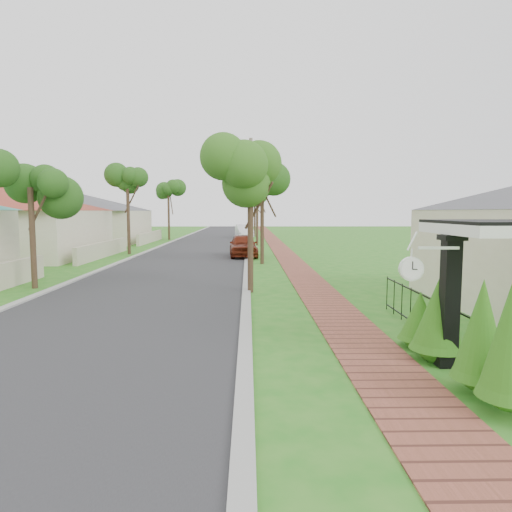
% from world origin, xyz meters
% --- Properties ---
extents(ground, '(160.00, 160.00, 0.00)m').
position_xyz_m(ground, '(0.00, 0.00, 0.00)').
color(ground, '#26771C').
rests_on(ground, ground).
extents(road, '(7.00, 120.00, 0.02)m').
position_xyz_m(road, '(-3.00, 20.00, 0.00)').
color(road, '#28282B').
rests_on(road, ground).
extents(kerb_right, '(0.30, 120.00, 0.10)m').
position_xyz_m(kerb_right, '(0.65, 20.00, 0.00)').
color(kerb_right, '#9E9E99').
rests_on(kerb_right, ground).
extents(kerb_left, '(0.30, 120.00, 0.10)m').
position_xyz_m(kerb_left, '(-6.65, 20.00, 0.00)').
color(kerb_left, '#9E9E99').
rests_on(kerb_left, ground).
extents(sidewalk, '(1.50, 120.00, 0.03)m').
position_xyz_m(sidewalk, '(3.25, 20.00, 0.00)').
color(sidewalk, '#944C3B').
rests_on(sidewalk, ground).
extents(porch_post, '(0.48, 0.48, 2.52)m').
position_xyz_m(porch_post, '(4.55, -1.00, 1.12)').
color(porch_post, black).
rests_on(porch_post, ground).
extents(picket_fence, '(0.03, 8.02, 1.00)m').
position_xyz_m(picket_fence, '(4.90, -0.00, 0.53)').
color(picket_fence, black).
rests_on(picket_fence, ground).
extents(street_trees, '(10.70, 37.65, 5.89)m').
position_xyz_m(street_trees, '(-2.87, 26.84, 4.54)').
color(street_trees, '#382619').
rests_on(street_trees, ground).
extents(hedge_row, '(0.94, 4.21, 2.16)m').
position_xyz_m(hedge_row, '(4.45, -1.60, 0.85)').
color(hedge_row, '#1E5E12').
rests_on(hedge_row, ground).
extents(far_house_red, '(15.56, 15.56, 4.60)m').
position_xyz_m(far_house_red, '(-14.97, 20.00, 2.34)').
color(far_house_red, beige).
rests_on(far_house_red, ground).
extents(far_house_grey, '(15.56, 15.56, 4.60)m').
position_xyz_m(far_house_grey, '(-14.97, 34.00, 2.34)').
color(far_house_grey, beige).
rests_on(far_house_grey, ground).
extents(parked_car_red, '(1.99, 4.45, 1.48)m').
position_xyz_m(parked_car_red, '(0.40, 19.99, 0.74)').
color(parked_car_red, '#611E0E').
rests_on(parked_car_red, ground).
extents(parked_car_white, '(2.22, 4.75, 1.51)m').
position_xyz_m(parked_car_white, '(0.28, 40.67, 0.75)').
color(parked_car_white, white).
rests_on(parked_car_white, ground).
extents(near_tree, '(1.99, 1.99, 5.12)m').
position_xyz_m(near_tree, '(0.80, 7.00, 4.07)').
color(near_tree, '#382619').
rests_on(near_tree, ground).
extents(utility_pole, '(1.20, 0.24, 7.58)m').
position_xyz_m(utility_pole, '(0.90, 20.00, 3.85)').
color(utility_pole, gray).
rests_on(utility_pole, ground).
extents(station_clock, '(1.07, 0.13, 0.62)m').
position_xyz_m(station_clock, '(3.69, -1.40, 1.95)').
color(station_clock, white).
rests_on(station_clock, ground).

